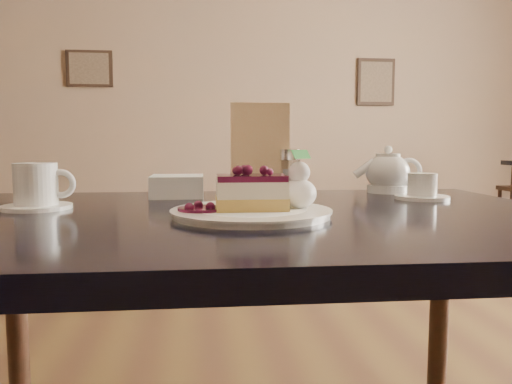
{
  "coord_description": "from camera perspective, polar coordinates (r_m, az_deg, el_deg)",
  "views": [
    {
      "loc": [
        -0.34,
        -0.84,
        0.89
      ],
      "look_at": [
        -0.25,
        -0.06,
        0.81
      ],
      "focal_mm": 35.0,
      "sensor_mm": 36.0,
      "label": 1
    }
  ],
  "objects": [
    {
      "name": "sugar_shaker",
      "position": [
        1.24,
        3.75,
        2.39
      ],
      "size": [
        0.06,
        0.06,
        0.11
      ],
      "color": "white",
      "rests_on": "main_table"
    },
    {
      "name": "berry_sauce",
      "position": [
        0.86,
        -6.26,
        -1.95
      ],
      "size": [
        0.08,
        0.08,
        0.01
      ],
      "primitive_type": "cylinder",
      "color": "black",
      "rests_on": "dessert_plate"
    },
    {
      "name": "whipped_cream",
      "position": [
        0.89,
        4.95,
        -0.15
      ],
      "size": [
        0.06,
        0.06,
        0.05
      ],
      "color": "white",
      "rests_on": "dessert_plate"
    },
    {
      "name": "menu_card",
      "position": [
        1.22,
        0.46,
        4.91
      ],
      "size": [
        0.14,
        0.03,
        0.22
      ],
      "primitive_type": "cube",
      "rotation": [
        0.0,
        0.0,
        -0.02
      ],
      "color": "#FFF0BD",
      "rests_on": "main_table"
    },
    {
      "name": "tea_set",
      "position": [
        1.29,
        15.47,
        1.74
      ],
      "size": [
        0.19,
        0.27,
        0.11
      ],
      "color": "white",
      "rests_on": "main_table"
    },
    {
      "name": "dessert_plate",
      "position": [
        0.87,
        -0.55,
        -2.43
      ],
      "size": [
        0.27,
        0.27,
        0.01
      ],
      "primitive_type": "cylinder",
      "color": "white",
      "rests_on": "main_table"
    },
    {
      "name": "napkin_stack",
      "position": [
        1.19,
        -8.98,
        0.67
      ],
      "size": [
        0.12,
        0.12,
        0.05
      ],
      "primitive_type": "cube",
      "rotation": [
        0.0,
        0.0,
        -0.02
      ],
      "color": "white",
      "rests_on": "main_table"
    },
    {
      "name": "cheesecake_slice",
      "position": [
        0.87,
        -0.56,
        -0.06
      ],
      "size": [
        0.12,
        0.09,
        0.06
      ],
      "rotation": [
        0.0,
        0.0,
        -0.02
      ],
      "color": "tan",
      "rests_on": "dessert_plate"
    },
    {
      "name": "main_table",
      "position": [
        0.94,
        -0.84,
        -7.19
      ],
      "size": [
        1.23,
        0.83,
        0.76
      ],
      "rotation": [
        0.0,
        0.0,
        -0.02
      ],
      "color": "black",
      "rests_on": "ground"
    },
    {
      "name": "coffee_set",
      "position": [
        1.05,
        -23.71,
        0.37
      ],
      "size": [
        0.14,
        0.13,
        0.09
      ],
      "color": "white",
      "rests_on": "main_table"
    }
  ]
}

